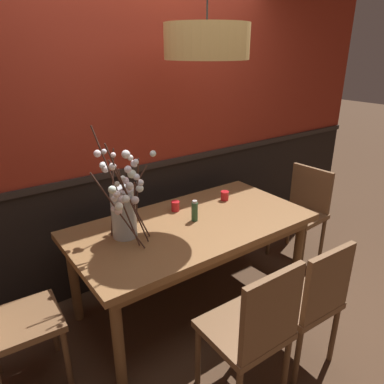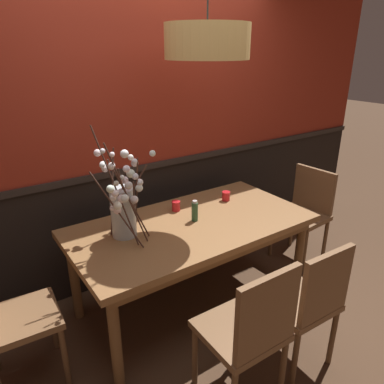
{
  "view_description": "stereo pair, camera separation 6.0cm",
  "coord_description": "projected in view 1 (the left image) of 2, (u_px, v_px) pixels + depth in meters",
  "views": [
    {
      "loc": [
        -1.44,
        -1.98,
        1.98
      ],
      "look_at": [
        0.0,
        0.0,
        0.99
      ],
      "focal_mm": 34.05,
      "sensor_mm": 36.0,
      "label": 1
    },
    {
      "loc": [
        -1.39,
        -2.01,
        1.98
      ],
      "look_at": [
        0.0,
        0.0,
        0.99
      ],
      "focal_mm": 34.05,
      "sensor_mm": 36.0,
      "label": 2
    }
  ],
  "objects": [
    {
      "name": "candle_holder_nearer_edge",
      "position": [
        175.0,
        206.0,
        2.91
      ],
      "size": [
        0.07,
        0.07,
        0.08
      ],
      "color": "red",
      "rests_on": "dining_table"
    },
    {
      "name": "chair_near_side_right",
      "position": [
        308.0,
        298.0,
        2.28
      ],
      "size": [
        0.43,
        0.45,
        0.91
      ],
      "color": "brown",
      "rests_on": "ground"
    },
    {
      "name": "condiment_bottle",
      "position": [
        195.0,
        211.0,
        2.74
      ],
      "size": [
        0.05,
        0.05,
        0.16
      ],
      "color": "#2D5633",
      "rests_on": "dining_table"
    },
    {
      "name": "dining_table",
      "position": [
        192.0,
        232.0,
        2.76
      ],
      "size": [
        1.81,
        0.94,
        0.74
      ],
      "color": "olive",
      "rests_on": "ground"
    },
    {
      "name": "candle_holder_nearer_center",
      "position": [
        225.0,
        196.0,
        3.12
      ],
      "size": [
        0.07,
        0.07,
        0.08
      ],
      "color": "red",
      "rests_on": "dining_table"
    },
    {
      "name": "chair_far_side_right",
      "position": [
        161.0,
        202.0,
        3.63
      ],
      "size": [
        0.47,
        0.43,
        0.93
      ],
      "color": "brown",
      "rests_on": "ground"
    },
    {
      "name": "ground_plane",
      "position": [
        192.0,
        303.0,
        3.01
      ],
      "size": [
        24.0,
        24.0,
        0.0
      ],
      "primitive_type": "plane",
      "color": "#4C3321"
    },
    {
      "name": "vase_with_blossoms",
      "position": [
        124.0,
        208.0,
        2.45
      ],
      "size": [
        0.45,
        0.48,
        0.8
      ],
      "color": "silver",
      "rests_on": "dining_table"
    },
    {
      "name": "back_wall",
      "position": [
        141.0,
        113.0,
        3.0
      ],
      "size": [
        5.55,
        0.14,
        2.94
      ],
      "color": "black",
      "rests_on": "ground"
    },
    {
      "name": "chair_near_side_left",
      "position": [
        253.0,
        328.0,
        2.0
      ],
      "size": [
        0.44,
        0.44,
        0.95
      ],
      "color": "brown",
      "rests_on": "ground"
    },
    {
      "name": "chair_head_east_end",
      "position": [
        303.0,
        207.0,
        3.53
      ],
      "size": [
        0.42,
        0.48,
        0.9
      ],
      "color": "brown",
      "rests_on": "ground"
    },
    {
      "name": "chair_head_west_end",
      "position": [
        7.0,
        319.0,
        2.1
      ],
      "size": [
        0.45,
        0.43,
        0.91
      ],
      "color": "brown",
      "rests_on": "ground"
    },
    {
      "name": "chair_far_side_left",
      "position": [
        115.0,
        215.0,
        3.31
      ],
      "size": [
        0.45,
        0.39,
        0.97
      ],
      "color": "brown",
      "rests_on": "ground"
    },
    {
      "name": "pendant_lamp",
      "position": [
        207.0,
        41.0,
        2.37
      ],
      "size": [
        0.56,
        0.56,
        1.05
      ],
      "color": "tan"
    }
  ]
}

